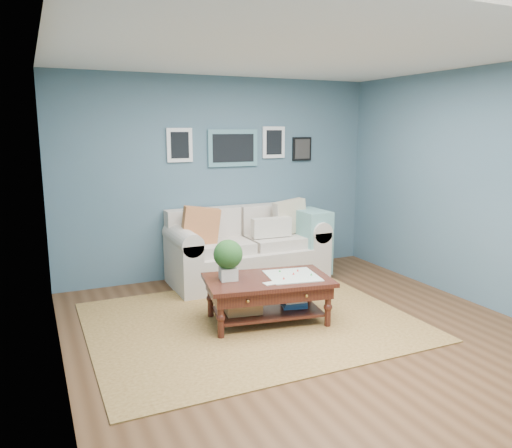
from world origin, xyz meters
TOP-DOWN VIEW (x-y plane):
  - room_shell at (0.01, 0.06)m, footprint 5.00×5.02m
  - area_rug at (-0.38, 0.65)m, footprint 3.29×2.63m
  - loveseat at (0.27, 2.03)m, footprint 2.10×0.95m
  - coffee_table at (-0.28, 0.59)m, footprint 1.40×0.96m

SIDE VIEW (x-z plane):
  - area_rug at x=-0.38m, z-range 0.00..0.01m
  - coffee_table at x=-0.28m, z-range -0.05..0.85m
  - loveseat at x=0.27m, z-range -0.10..0.98m
  - room_shell at x=0.01m, z-range 0.01..2.71m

